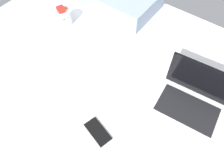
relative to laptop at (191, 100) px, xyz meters
The scene contains 4 objects.
bed_mattress 54.05cm from the laptop, behind, with size 180.00×140.00×18.00cm, color white.
laptop is the anchor object (origin of this frame).
snack_cup 93.15cm from the laptop, behind, with size 9.15×9.00×14.20cm.
cell_phone 48.47cm from the laptop, 125.88° to the right, with size 6.80×14.00×0.80cm, color black.
Camera 1 is at (53.65, -63.75, 121.05)cm, focal length 36.44 mm.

